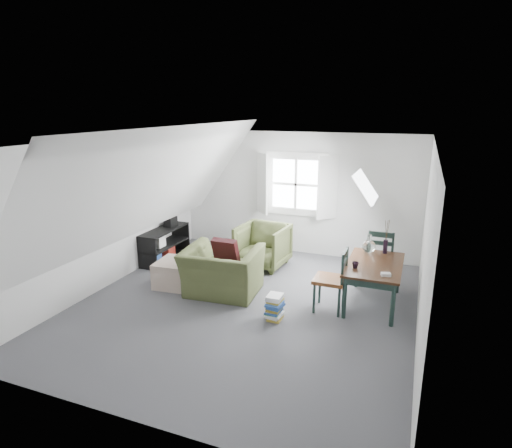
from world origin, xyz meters
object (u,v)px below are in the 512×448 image
at_px(armchair_near, 223,293).
at_px(media_shelf, 164,246).
at_px(armchair_far, 263,266).
at_px(magazine_stack, 275,307).
at_px(ottoman, 177,273).
at_px(dining_table, 374,269).
at_px(dining_chair_near, 332,279).
at_px(dining_chair_far, 381,256).

relative_size(armchair_near, media_shelf, 0.96).
bearing_deg(armchair_near, armchair_far, -101.64).
xyz_separation_m(armchair_near, magazine_stack, (1.09, -0.52, 0.18)).
distance_m(armchair_near, media_shelf, 2.07).
xyz_separation_m(ottoman, dining_table, (3.21, 0.45, 0.37)).
bearing_deg(armchair_far, media_shelf, -163.36).
bearing_deg(dining_table, dining_chair_near, -146.03).
xyz_separation_m(ottoman, media_shelf, (-0.91, 0.99, 0.07)).
height_order(ottoman, media_shelf, media_shelf).
bearing_deg(armchair_near, ottoman, -5.99).
distance_m(media_shelf, magazine_stack, 3.25).
height_order(dining_table, magazine_stack, dining_table).
bearing_deg(armchair_far, ottoman, -121.89).
xyz_separation_m(armchair_near, dining_chair_near, (1.79, 0.05, 0.51)).
distance_m(dining_chair_near, media_shelf, 3.70).
xyz_separation_m(media_shelf, magazine_stack, (2.86, -1.54, -0.10)).
bearing_deg(dining_chair_near, magazine_stack, -34.34).
height_order(dining_chair_far, media_shelf, dining_chair_far).
distance_m(armchair_near, dining_chair_near, 1.86).
distance_m(armchair_near, dining_chair_far, 2.76).
relative_size(dining_table, dining_chair_near, 1.39).
height_order(armchair_near, armchair_far, armchair_far).
xyz_separation_m(dining_chair_far, media_shelf, (-4.14, -0.30, -0.23)).
relative_size(armchair_near, armchair_far, 1.31).
relative_size(armchair_near, dining_chair_far, 1.20).
bearing_deg(armchair_near, media_shelf, -34.14).
bearing_deg(dining_table, magazine_stack, -145.01).
height_order(armchair_near, media_shelf, media_shelf).
bearing_deg(armchair_far, armchair_near, -92.24).
xyz_separation_m(ottoman, dining_chair_far, (3.23, 1.30, 0.30)).
distance_m(armchair_far, dining_chair_far, 2.25).
xyz_separation_m(ottoman, dining_chair_near, (2.66, 0.03, 0.29)).
distance_m(dining_chair_near, magazine_stack, 0.97).
bearing_deg(dining_chair_near, media_shelf, -88.50).
bearing_deg(dining_table, armchair_far, 153.16).
height_order(ottoman, magazine_stack, ottoman).
height_order(ottoman, dining_chair_near, dining_chair_near).
bearing_deg(armchair_near, dining_chair_near, 177.30).
height_order(dining_table, dining_chair_far, dining_chair_far).
height_order(media_shelf, magazine_stack, media_shelf).
distance_m(armchair_far, magazine_stack, 2.15).
relative_size(dining_chair_near, magazine_stack, 2.67).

